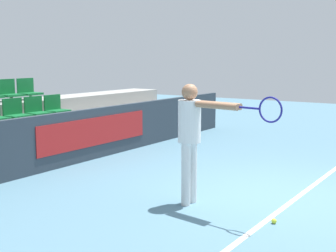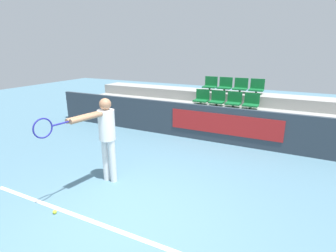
% 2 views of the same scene
% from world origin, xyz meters
% --- Properties ---
extents(ground_plane, '(30.00, 30.00, 0.00)m').
position_xyz_m(ground_plane, '(0.00, 0.00, 0.00)').
color(ground_plane, slate).
extents(court_baseline, '(5.70, 0.08, 0.01)m').
position_xyz_m(court_baseline, '(0.00, -0.17, 0.00)').
color(court_baseline, white).
rests_on(court_baseline, ground).
extents(barrier_wall, '(11.18, 0.14, 1.04)m').
position_xyz_m(barrier_wall, '(0.01, 4.22, 0.52)').
color(barrier_wall, '#2D3842').
rests_on(barrier_wall, ground).
extents(bleacher_tier_front, '(10.78, 0.92, 0.36)m').
position_xyz_m(bleacher_tier_front, '(0.00, 4.76, 0.18)').
color(bleacher_tier_front, '#9E9E99').
rests_on(bleacher_tier_front, ground).
extents(bleacher_tier_middle, '(10.78, 0.92, 0.72)m').
position_xyz_m(bleacher_tier_middle, '(0.00, 5.68, 0.36)').
color(bleacher_tier_middle, '#9E9E99').
rests_on(bleacher_tier_middle, ground).
extents(bleacher_tier_back, '(10.78, 0.92, 1.07)m').
position_xyz_m(bleacher_tier_back, '(0.00, 6.60, 0.54)').
color(bleacher_tier_back, '#9E9E99').
rests_on(bleacher_tier_back, ground).
extents(stadium_chair_0, '(0.48, 0.39, 0.50)m').
position_xyz_m(stadium_chair_0, '(-0.84, 4.88, 0.57)').
color(stadium_chair_0, '#333333').
rests_on(stadium_chair_0, bleacher_tier_front).
extents(stadium_chair_1, '(0.48, 0.39, 0.50)m').
position_xyz_m(stadium_chair_1, '(-0.28, 4.88, 0.57)').
color(stadium_chair_1, '#333333').
rests_on(stadium_chair_1, bleacher_tier_front).
extents(stadium_chair_2, '(0.48, 0.39, 0.50)m').
position_xyz_m(stadium_chair_2, '(0.28, 4.88, 0.57)').
color(stadium_chair_2, '#333333').
rests_on(stadium_chair_2, bleacher_tier_front).
extents(stadium_chair_3, '(0.48, 0.39, 0.50)m').
position_xyz_m(stadium_chair_3, '(0.84, 4.88, 0.57)').
color(stadium_chair_3, '#333333').
rests_on(stadium_chair_3, bleacher_tier_front).
extents(stadium_chair_5, '(0.48, 0.39, 0.50)m').
position_xyz_m(stadium_chair_5, '(-0.28, 5.80, 0.93)').
color(stadium_chair_5, '#333333').
rests_on(stadium_chair_5, bleacher_tier_middle).
extents(stadium_chair_6, '(0.48, 0.39, 0.50)m').
position_xyz_m(stadium_chair_6, '(0.28, 5.80, 0.93)').
color(stadium_chair_6, '#333333').
rests_on(stadium_chair_6, bleacher_tier_middle).
extents(stadium_chair_7, '(0.48, 0.39, 0.50)m').
position_xyz_m(stadium_chair_7, '(0.84, 5.80, 0.93)').
color(stadium_chair_7, '#333333').
rests_on(stadium_chair_7, bleacher_tier_middle).
extents(stadium_chair_10, '(0.48, 0.39, 0.50)m').
position_xyz_m(stadium_chair_10, '(0.28, 6.72, 1.28)').
color(stadium_chair_10, '#333333').
rests_on(stadium_chair_10, bleacher_tier_back).
extents(stadium_chair_11, '(0.48, 0.39, 0.50)m').
position_xyz_m(stadium_chair_11, '(0.84, 6.72, 1.28)').
color(stadium_chair_11, '#333333').
rests_on(stadium_chair_11, bleacher_tier_back).
extents(tennis_player, '(0.38, 1.57, 1.71)m').
position_xyz_m(tennis_player, '(-1.10, 0.95, 1.07)').
color(tennis_player, silver).
rests_on(tennis_player, ground).
extents(tennis_ball, '(0.07, 0.07, 0.07)m').
position_xyz_m(tennis_ball, '(-1.20, -0.29, 0.03)').
color(tennis_ball, '#CCDB33').
rests_on(tennis_ball, ground).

